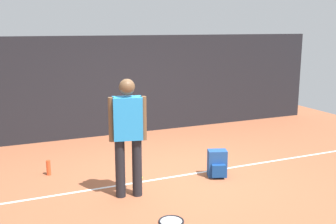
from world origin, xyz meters
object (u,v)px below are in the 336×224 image
(tennis_ball_by_fence, at_px, (141,178))
(tennis_player, at_px, (128,131))
(backpack, at_px, (217,164))
(tennis_racket, at_px, (170,222))
(water_bottle, at_px, (48,168))

(tennis_ball_by_fence, bearing_deg, tennis_player, -124.39)
(tennis_player, relative_size, backpack, 3.86)
(tennis_ball_by_fence, bearing_deg, tennis_racket, -95.87)
(water_bottle, bearing_deg, tennis_ball_by_fence, -31.10)
(tennis_ball_by_fence, xyz_separation_m, water_bottle, (-1.32, 0.80, 0.09))
(tennis_racket, distance_m, backpack, 1.79)
(tennis_player, relative_size, water_bottle, 6.77)
(tennis_player, xyz_separation_m, tennis_ball_by_fence, (0.36, 0.53, -0.93))
(tennis_ball_by_fence, bearing_deg, water_bottle, 148.90)
(tennis_racket, height_order, water_bottle, water_bottle)
(backpack, distance_m, tennis_ball_by_fence, 1.26)
(tennis_player, xyz_separation_m, water_bottle, (-0.96, 1.32, -0.84))
(backpack, height_order, tennis_ball_by_fence, backpack)
(tennis_player, relative_size, tennis_racket, 2.77)
(backpack, height_order, water_bottle, backpack)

